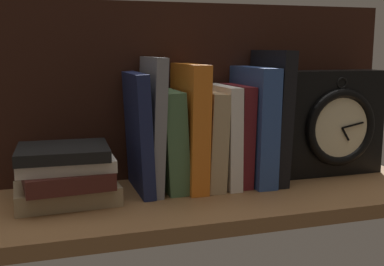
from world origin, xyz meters
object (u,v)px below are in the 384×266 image
Objects in this scene: book_gray_chess at (152,125)px; book_blue_modern at (253,125)px; book_green_romantic at (169,140)px; book_orange_pandolfini at (189,126)px; book_navy_bierce at (138,133)px; framed_clock at (332,123)px; book_white_catcher at (223,135)px; book_black_skeptic at (269,116)px; book_maroon_dawkins at (236,134)px; book_stack_side at (66,175)px; book_tan_shortstories at (207,139)px.

book_gray_chess is 1.09× the size of book_blue_modern.
book_green_romantic is 4.60cm from book_orange_pandolfini.
book_gray_chess is (2.48, 0.00, 1.38)cm from book_navy_bierce.
book_gray_chess reaches higher than framed_clock.
book_green_romantic is at bearing 180.00° from book_white_catcher.
framed_clock is (14.53, 0.11, -2.13)cm from book_black_skeptic.
book_black_skeptic is (3.53, 0.00, 1.58)cm from book_blue_modern.
book_maroon_dawkins is 1.09× the size of book_stack_side.
book_white_catcher is at bearing -179.75° from framed_clock.
book_orange_pandolfini is 1.03× the size of book_blue_modern.
book_orange_pandolfini is 4.44cm from book_tan_shortstories.
book_gray_chess is 1.28× the size of book_maroon_dawkins.
book_navy_bierce is at bearing -179.85° from framed_clock.
book_stack_side is at bearing -175.88° from framed_clock.
book_orange_pandolfini is 7.06cm from book_white_catcher.
book_gray_chess is at bearing 180.00° from book_black_skeptic.
book_tan_shortstories is 0.70× the size of book_black_skeptic.
book_orange_pandolfini is 13.03cm from book_blue_modern.
book_navy_bierce is 9.70cm from book_orange_pandolfini.
book_gray_chess is 38.32cm from framed_clock.
book_maroon_dawkins is 0.74× the size of book_black_skeptic.
book_orange_pandolfini is 1.08× the size of framed_clock.
book_white_catcher reaches higher than book_stack_side.
framed_clock reaches higher than book_maroon_dawkins.
book_tan_shortstories is at bearing -179.78° from framed_clock.
book_navy_bierce is 1.01× the size of framed_clock.
book_black_skeptic reaches higher than book_gray_chess.
book_white_catcher is at bearing 180.00° from book_black_skeptic.
book_navy_bierce is 0.94× the size of book_orange_pandolfini.
book_blue_modern is at bearing -0.00° from book_orange_pandolfini.
book_tan_shortstories is 0.94× the size of book_maroon_dawkins.
book_black_skeptic reaches higher than book_orange_pandolfini.
book_blue_modern reaches higher than book_green_romantic.
framed_clock reaches higher than book_stack_side.
book_stack_side is at bearing -173.35° from book_maroon_dawkins.
book_gray_chess reaches higher than book_stack_side.
book_gray_chess reaches higher than book_blue_modern.
framed_clock is (31.09, 0.11, -0.90)cm from book_orange_pandolfini.
book_gray_chess reaches higher than book_navy_bierce.
book_tan_shortstories is at bearing -0.00° from book_orange_pandolfini.
book_navy_bierce is 22.71cm from book_blue_modern.
book_tan_shortstories is at bearing -0.00° from book_navy_bierce.
book_navy_bierce reaches higher than book_stack_side.
book_white_catcher is at bearing 7.27° from book_stack_side.
book_stack_side is (-39.45, -3.78, -7.87)cm from book_black_skeptic.
book_black_skeptic is (9.80, 0.00, 3.28)cm from book_white_catcher.
book_orange_pandolfini is at bearing -179.80° from framed_clock.
book_gray_chess is 17.72cm from book_stack_side.
book_white_catcher is 0.74× the size of book_black_skeptic.
framed_clock is at bearing 0.18° from book_green_romantic.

